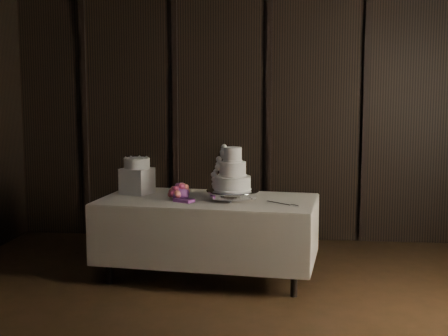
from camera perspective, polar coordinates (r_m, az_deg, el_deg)
room at (r=3.80m, az=2.05°, el=2.99°), size 6.08×7.08×3.08m
display_table at (r=5.90m, az=-1.46°, el=-6.09°), size 2.09×1.24×0.76m
cake_stand at (r=5.74m, az=0.78°, el=-2.51°), size 0.53×0.53×0.09m
wedding_cake at (r=5.69m, az=0.48°, el=-0.52°), size 0.37×0.33×0.40m
bouquet at (r=5.78m, az=-3.98°, el=-2.27°), size 0.44×0.48×0.19m
box_pedestal at (r=6.14m, az=-7.95°, el=-1.17°), size 0.33×0.33×0.25m
small_cake at (r=6.11m, az=-7.98°, el=0.45°), size 0.27×0.27×0.10m
cake_knife at (r=5.58m, az=5.02°, el=-3.23°), size 0.29×0.26×0.01m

